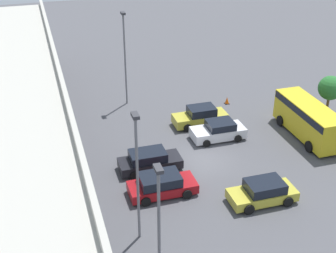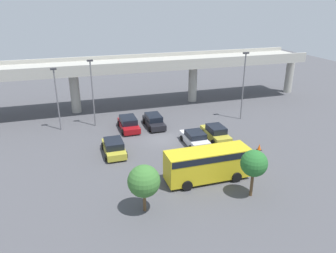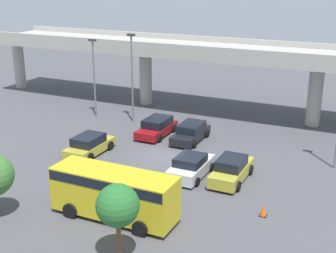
{
  "view_description": "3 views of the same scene",
  "coord_description": "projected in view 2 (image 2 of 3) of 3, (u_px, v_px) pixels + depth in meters",
  "views": [
    {
      "loc": [
        -28.11,
        11.44,
        19.17
      ],
      "look_at": [
        1.43,
        2.49,
        2.64
      ],
      "focal_mm": 50.0,
      "sensor_mm": 36.0,
      "label": 1
    },
    {
      "loc": [
        -9.7,
        -32.61,
        15.01
      ],
      "look_at": [
        0.52,
        -0.39,
        1.69
      ],
      "focal_mm": 35.0,
      "sensor_mm": 36.0,
      "label": 2
    },
    {
      "loc": [
        14.41,
        -30.0,
        13.63
      ],
      "look_at": [
        -0.55,
        1.35,
        2.04
      ],
      "focal_mm": 50.0,
      "sensor_mm": 36.0,
      "label": 3
    }
  ],
  "objects": [
    {
      "name": "ground_plane",
      "position": [
        163.0,
        140.0,
        37.15
      ],
      "size": [
        112.28,
        112.28,
        0.0
      ],
      "primitive_type": "plane",
      "color": "#4C4C51"
    },
    {
      "name": "highway_overpass",
      "position": [
        136.0,
        67.0,
        46.54
      ],
      "size": [
        53.7,
        6.66,
        7.13
      ],
      "color": "#ADAAA0",
      "rests_on": "ground_plane"
    },
    {
      "name": "parked_car_0",
      "position": [
        114.0,
        147.0,
        33.56
      ],
      "size": [
        2.19,
        4.51,
        1.53
      ],
      "rotation": [
        0.0,
        0.0,
        1.57
      ],
      "color": "gold",
      "rests_on": "ground_plane"
    },
    {
      "name": "parked_car_1",
      "position": [
        129.0,
        124.0,
        39.84
      ],
      "size": [
        2.24,
        4.62,
        1.52
      ],
      "rotation": [
        0.0,
        0.0,
        -1.57
      ],
      "color": "maroon",
      "rests_on": "ground_plane"
    },
    {
      "name": "parked_car_2",
      "position": [
        154.0,
        121.0,
        40.75
      ],
      "size": [
        2.13,
        4.61,
        1.5
      ],
      "rotation": [
        0.0,
        0.0,
        -1.57
      ],
      "color": "black",
      "rests_on": "ground_plane"
    },
    {
      "name": "parked_car_3",
      "position": [
        195.0,
        138.0,
        35.66
      ],
      "size": [
        2.22,
        4.41,
        1.54
      ],
      "rotation": [
        0.0,
        0.0,
        1.57
      ],
      "color": "silver",
      "rests_on": "ground_plane"
    },
    {
      "name": "parked_car_4",
      "position": [
        216.0,
        133.0,
        36.92
      ],
      "size": [
        2.09,
        4.71,
        1.67
      ],
      "rotation": [
        0.0,
        0.0,
        1.57
      ],
      "color": "gold",
      "rests_on": "ground_plane"
    },
    {
      "name": "shuttle_bus",
      "position": [
        208.0,
        162.0,
        28.43
      ],
      "size": [
        7.43,
        2.61,
        2.84
      ],
      "rotation": [
        0.0,
        0.0,
        3.14
      ],
      "color": "gold",
      "rests_on": "ground_plane"
    },
    {
      "name": "lamp_post_near_aisle",
      "position": [
        92.0,
        88.0,
        39.47
      ],
      "size": [
        0.7,
        0.35,
        8.28
      ],
      "color": "slate",
      "rests_on": "ground_plane"
    },
    {
      "name": "lamp_post_mid_lot",
      "position": [
        57.0,
        94.0,
        38.37
      ],
      "size": [
        0.7,
        0.35,
        7.56
      ],
      "color": "slate",
      "rests_on": "ground_plane"
    },
    {
      "name": "lamp_post_by_overpass",
      "position": [
        244.0,
        81.0,
        41.67
      ],
      "size": [
        0.7,
        0.35,
        8.77
      ],
      "color": "slate",
      "rests_on": "ground_plane"
    },
    {
      "name": "tree_front_left",
      "position": [
        144.0,
        181.0,
        23.85
      ],
      "size": [
        2.43,
        2.43,
        3.77
      ],
      "color": "brown",
      "rests_on": "ground_plane"
    },
    {
      "name": "tree_front_centre",
      "position": [
        254.0,
        164.0,
        25.6
      ],
      "size": [
        2.14,
        2.14,
        4.02
      ],
      "color": "brown",
      "rests_on": "ground_plane"
    },
    {
      "name": "traffic_cone",
      "position": [
        259.0,
        147.0,
        34.52
      ],
      "size": [
        0.44,
        0.44,
        0.7
      ],
      "color": "black",
      "rests_on": "ground_plane"
    }
  ]
}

